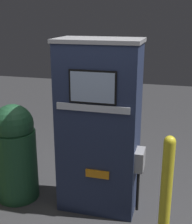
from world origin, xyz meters
TOP-DOWN VIEW (x-y plane):
  - ground_plane at (0.00, 0.00)m, footprint 14.00×14.00m
  - gas_pump at (0.00, 0.25)m, footprint 0.96×0.54m
  - safety_bollard at (0.76, -0.15)m, footprint 0.11×0.11m
  - trash_bin at (-0.99, 0.15)m, footprint 0.50×0.50m

SIDE VIEW (x-z plane):
  - ground_plane at x=0.00m, z-range 0.00..0.00m
  - safety_bollard at x=0.76m, z-range 0.02..1.11m
  - trash_bin at x=-0.99m, z-range 0.01..1.18m
  - gas_pump at x=0.00m, z-range 0.00..1.91m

